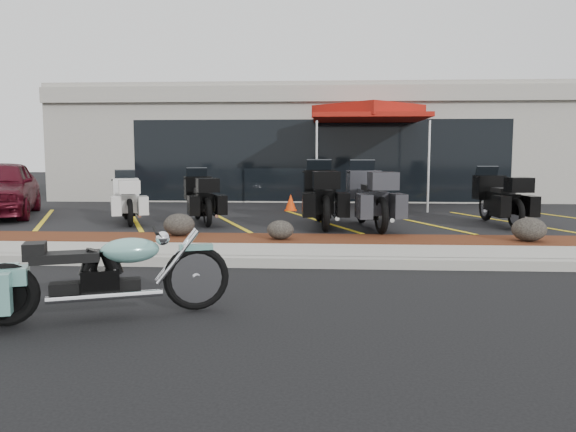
# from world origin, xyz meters

# --- Properties ---
(ground) EXTENTS (90.00, 90.00, 0.00)m
(ground) POSITION_xyz_m (0.00, 0.00, 0.00)
(ground) COLOR black
(ground) RESTS_ON ground
(curb) EXTENTS (24.00, 0.25, 0.15)m
(curb) POSITION_xyz_m (0.00, 0.90, 0.07)
(curb) COLOR gray
(curb) RESTS_ON ground
(sidewalk) EXTENTS (24.00, 1.20, 0.15)m
(sidewalk) POSITION_xyz_m (0.00, 1.60, 0.07)
(sidewalk) COLOR gray
(sidewalk) RESTS_ON ground
(mulch_bed) EXTENTS (24.00, 1.20, 0.16)m
(mulch_bed) POSITION_xyz_m (0.00, 2.80, 0.08)
(mulch_bed) COLOR #39170D
(mulch_bed) RESTS_ON ground
(upper_lot) EXTENTS (26.00, 9.60, 0.15)m
(upper_lot) POSITION_xyz_m (0.00, 8.20, 0.07)
(upper_lot) COLOR black
(upper_lot) RESTS_ON ground
(dealership_building) EXTENTS (18.00, 8.16, 4.00)m
(dealership_building) POSITION_xyz_m (0.00, 14.47, 2.01)
(dealership_building) COLOR gray
(dealership_building) RESTS_ON ground
(boulder_left) EXTENTS (0.60, 0.50, 0.42)m
(boulder_left) POSITION_xyz_m (-2.65, 2.97, 0.37)
(boulder_left) COLOR black
(boulder_left) RESTS_ON mulch_bed
(boulder_mid) EXTENTS (0.49, 0.41, 0.35)m
(boulder_mid) POSITION_xyz_m (-0.69, 2.62, 0.33)
(boulder_mid) COLOR black
(boulder_mid) RESTS_ON mulch_bed
(boulder_right) EXTENTS (0.60, 0.50, 0.43)m
(boulder_right) POSITION_xyz_m (3.74, 2.64, 0.37)
(boulder_right) COLOR black
(boulder_right) RESTS_ON mulch_bed
(hero_cruiser) EXTENTS (2.74, 1.56, 0.94)m
(hero_cruiser) POSITION_xyz_m (-1.31, -1.55, 0.47)
(hero_cruiser) COLOR #67A199
(hero_cruiser) RESTS_ON ground
(touring_white) EXTENTS (1.51, 2.19, 1.19)m
(touring_white) POSITION_xyz_m (-4.61, 5.62, 0.74)
(touring_white) COLOR silver
(touring_white) RESTS_ON upper_lot
(touring_black_front) EXTENTS (1.51, 2.29, 1.24)m
(touring_black_front) POSITION_xyz_m (-2.91, 5.74, 0.77)
(touring_black_front) COLOR black
(touring_black_front) RESTS_ON upper_lot
(touring_black_mid) EXTENTS (1.14, 2.55, 1.44)m
(touring_black_mid) POSITION_xyz_m (-0.00, 5.47, 0.87)
(touring_black_mid) COLOR black
(touring_black_mid) RESTS_ON upper_lot
(touring_grey) EXTENTS (1.28, 2.58, 1.44)m
(touring_grey) POSITION_xyz_m (0.97, 5.22, 0.87)
(touring_grey) COLOR #2F2F34
(touring_grey) RESTS_ON upper_lot
(touring_black_rear) EXTENTS (1.05, 2.28, 1.29)m
(touring_black_rear) POSITION_xyz_m (3.91, 5.84, 0.79)
(touring_black_rear) COLOR black
(touring_black_rear) RESTS_ON upper_lot
(traffic_cone) EXTENTS (0.32, 0.32, 0.46)m
(traffic_cone) POSITION_xyz_m (-0.79, 7.96, 0.38)
(traffic_cone) COLOR red
(traffic_cone) RESTS_ON upper_lot
(popup_canopy) EXTENTS (3.31, 3.31, 2.97)m
(popup_canopy) POSITION_xyz_m (1.42, 9.18, 2.85)
(popup_canopy) COLOR silver
(popup_canopy) RESTS_ON upper_lot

